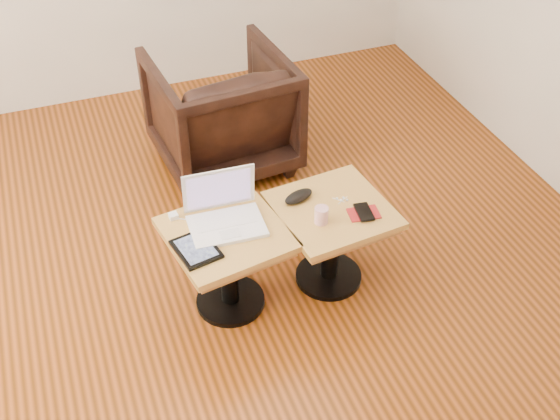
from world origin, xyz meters
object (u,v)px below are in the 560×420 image
object	(u,v)px
side_table_left	(227,250)
laptop	(224,214)
side_table_right	(332,226)
armchair	(221,112)
striped_cup	(321,215)

from	to	relation	value
side_table_left	laptop	distance (m)	0.18
side_table_right	armchair	distance (m)	1.17
side_table_left	laptop	world-z (taller)	laptop
side_table_left	side_table_right	size ratio (longest dim) A/B	1.05
side_table_right	striped_cup	size ratio (longest dim) A/B	6.87
striped_cup	side_table_right	bearing A→B (deg)	39.90
side_table_right	armchair	world-z (taller)	armchair
armchair	side_table_right	bearing A→B (deg)	94.92
laptop	armchair	xyz separation A→B (m)	(0.30, 1.08, -0.16)
side_table_left	side_table_right	bearing A→B (deg)	-10.83
striped_cup	armchair	bearing A→B (deg)	94.86
laptop	armchair	size ratio (longest dim) A/B	0.44
side_table_left	laptop	size ratio (longest dim) A/B	1.70
side_table_right	armchair	xyz separation A→B (m)	(-0.20, 1.16, 0.01)
side_table_left	armchair	distance (m)	1.19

